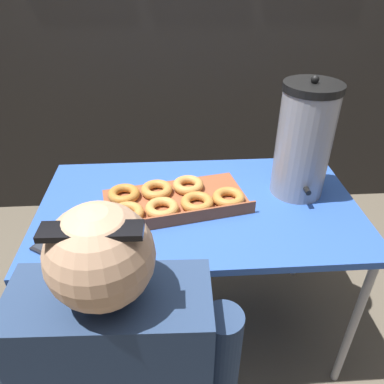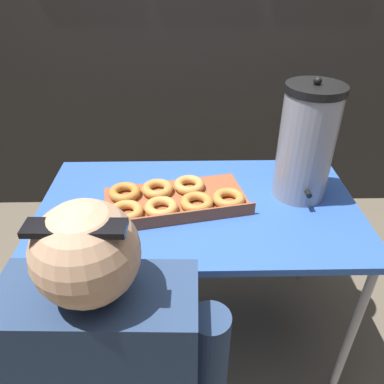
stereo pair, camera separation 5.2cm
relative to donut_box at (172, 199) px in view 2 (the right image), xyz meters
The scene contains 5 objects.
ground_plane 0.76m from the donut_box, ahead, with size 12.00×12.00×0.00m, color brown.
folding_table 0.13m from the donut_box, ahead, with size 1.24×0.72×0.73m.
donut_box is the anchor object (origin of this frame).
coffee_urn 0.55m from the donut_box, ahead, with size 0.22×0.24×0.47m.
cell_phone 0.45m from the donut_box, 154.94° to the right, with size 0.15×0.17×0.01m.
Camera 2 is at (-0.05, -1.19, 1.57)m, focal length 35.00 mm.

